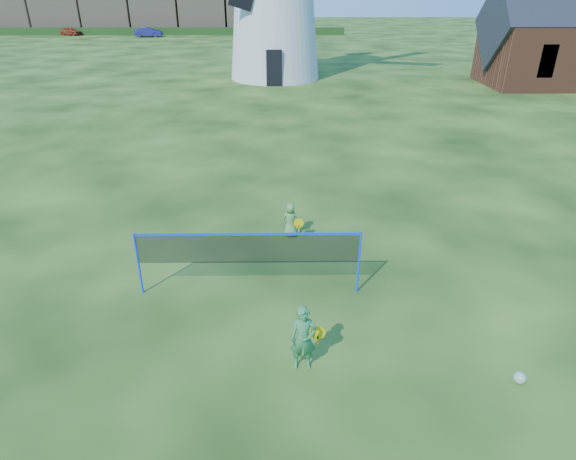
{
  "coord_description": "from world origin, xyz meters",
  "views": [
    {
      "loc": [
        0.1,
        -9.16,
        6.4
      ],
      "look_at": [
        0.2,
        0.5,
        1.5
      ],
      "focal_mm": 30.12,
      "sensor_mm": 36.0,
      "label": 1
    }
  ],
  "objects_px": {
    "player_girl": "(303,338)",
    "play_ball": "(520,378)",
    "badminton_net": "(248,249)",
    "car_left": "(71,31)",
    "car_right": "(148,32)",
    "player_boy": "(291,220)"
  },
  "relations": [
    {
      "from": "player_boy",
      "to": "car_right",
      "type": "relative_size",
      "value": 0.26
    },
    {
      "from": "car_right",
      "to": "play_ball",
      "type": "bearing_deg",
      "value": -163.95
    },
    {
      "from": "play_ball",
      "to": "car_left",
      "type": "height_order",
      "value": "car_left"
    },
    {
      "from": "player_boy",
      "to": "play_ball",
      "type": "relative_size",
      "value": 4.51
    },
    {
      "from": "car_left",
      "to": "car_right",
      "type": "distance_m",
      "value": 11.94
    },
    {
      "from": "badminton_net",
      "to": "player_girl",
      "type": "xyz_separation_m",
      "value": [
        1.14,
        -2.49,
        -0.48
      ]
    },
    {
      "from": "car_left",
      "to": "car_right",
      "type": "height_order",
      "value": "car_right"
    },
    {
      "from": "car_right",
      "to": "badminton_net",
      "type": "bearing_deg",
      "value": -167.26
    },
    {
      "from": "play_ball",
      "to": "car_left",
      "type": "bearing_deg",
      "value": 116.86
    },
    {
      "from": "player_girl",
      "to": "car_right",
      "type": "xyz_separation_m",
      "value": [
        -18.97,
        65.23,
        -0.03
      ]
    },
    {
      "from": "player_girl",
      "to": "play_ball",
      "type": "relative_size",
      "value": 6.02
    },
    {
      "from": "player_girl",
      "to": "car_left",
      "type": "bearing_deg",
      "value": 114.65
    },
    {
      "from": "player_girl",
      "to": "car_right",
      "type": "distance_m",
      "value": 67.93
    },
    {
      "from": "play_ball",
      "to": "car_left",
      "type": "xyz_separation_m",
      "value": [
        -34.52,
        68.18,
        0.44
      ]
    },
    {
      "from": "player_boy",
      "to": "car_right",
      "type": "bearing_deg",
      "value": -63.14
    },
    {
      "from": "player_girl",
      "to": "badminton_net",
      "type": "bearing_deg",
      "value": 114.97
    },
    {
      "from": "badminton_net",
      "to": "car_right",
      "type": "distance_m",
      "value": 65.23
    },
    {
      "from": "badminton_net",
      "to": "player_girl",
      "type": "bearing_deg",
      "value": -65.33
    },
    {
      "from": "play_ball",
      "to": "player_boy",
      "type": "bearing_deg",
      "value": 124.9
    },
    {
      "from": "badminton_net",
      "to": "car_left",
      "type": "bearing_deg",
      "value": 114.34
    },
    {
      "from": "player_girl",
      "to": "play_ball",
      "type": "height_order",
      "value": "player_girl"
    },
    {
      "from": "badminton_net",
      "to": "car_right",
      "type": "height_order",
      "value": "badminton_net"
    }
  ]
}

